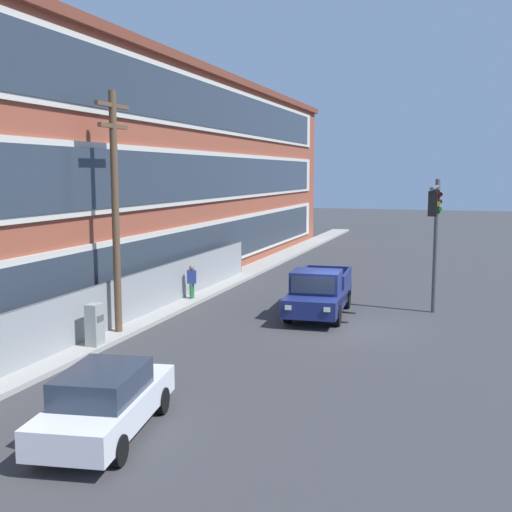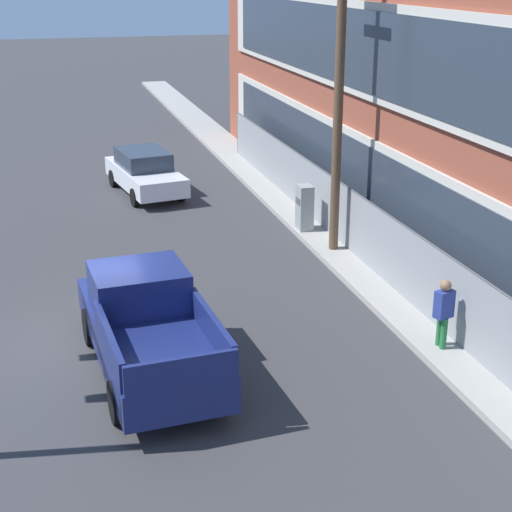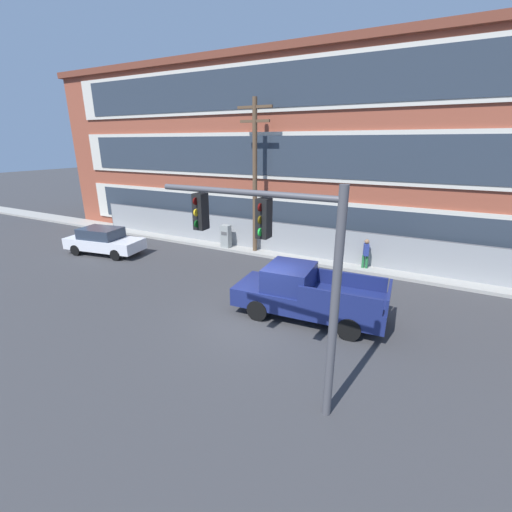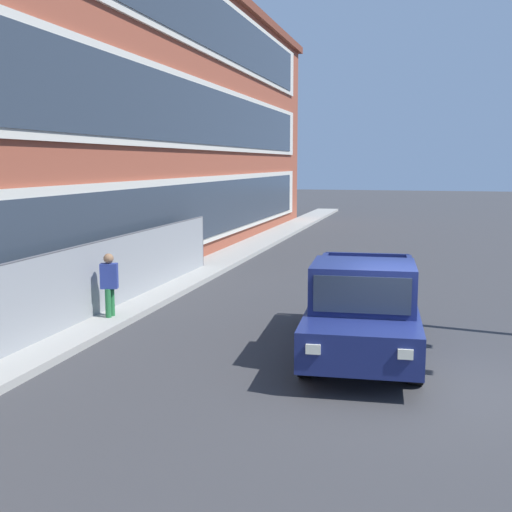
# 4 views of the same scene
# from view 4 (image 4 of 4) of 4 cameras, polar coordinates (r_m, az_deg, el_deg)

# --- Properties ---
(ground_plane) EXTENTS (160.00, 160.00, 0.00)m
(ground_plane) POSITION_cam_4_polar(r_m,az_deg,el_deg) (11.75, 14.26, -10.93)
(ground_plane) COLOR #38383A
(sidewalk_building_side) EXTENTS (80.00, 1.64, 0.16)m
(sidewalk_building_side) POSITION_cam_4_polar(r_m,az_deg,el_deg) (13.93, -18.71, -7.73)
(sidewalk_building_side) COLOR #9E9B93
(sidewalk_building_side) RESTS_ON ground
(pickup_truck_navy) EXTENTS (5.76, 2.44, 1.97)m
(pickup_truck_navy) POSITION_cam_4_polar(r_m,az_deg,el_deg) (12.97, 9.52, -4.65)
(pickup_truck_navy) COLOR navy
(pickup_truck_navy) RESTS_ON ground
(pedestrian_near_cabinet) EXTENTS (0.35, 0.45, 1.69)m
(pedestrian_near_cabinet) POSITION_cam_4_polar(r_m,az_deg,el_deg) (15.68, -12.91, -2.37)
(pedestrian_near_cabinet) COLOR #236B38
(pedestrian_near_cabinet) RESTS_ON ground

